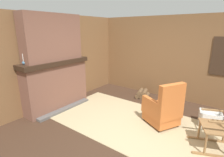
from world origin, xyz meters
TOP-DOWN VIEW (x-y plane):
  - ground_plane at (0.00, 0.00)m, footprint 14.00×14.00m
  - wood_panel_wall_left at (-2.53, 0.00)m, footprint 0.06×5.60m
  - wood_panel_wall_back at (0.03, 2.53)m, footprint 5.60×0.09m
  - fireplace_hearth at (-2.28, 0.00)m, footprint 0.63×1.83m
  - chimney_breast at (-2.29, 0.00)m, footprint 0.37×1.52m
  - area_rug at (-0.28, 0.48)m, footprint 3.78×2.01m
  - armchair at (0.31, 0.79)m, footprint 0.87×0.85m
  - rocking_chair at (1.39, 0.57)m, footprint 0.93×0.76m
  - firewood_stack at (-0.78, 2.00)m, footprint 0.48×0.48m
  - laundry_basket at (1.16, 1.38)m, footprint 0.50×0.41m
  - oil_lamp_vase at (-2.33, -0.74)m, footprint 0.11×0.11m
  - storage_case at (-2.33, 0.22)m, footprint 0.14×0.23m

SIDE VIEW (x-z plane):
  - ground_plane at x=0.00m, z-range 0.00..0.00m
  - area_rug at x=-0.28m, z-range 0.00..0.01m
  - firewood_stack at x=-0.78m, z-range -0.01..0.23m
  - laundry_basket at x=1.16m, z-range 0.00..0.33m
  - armchair at x=0.31m, z-range -0.14..0.87m
  - rocking_chair at x=1.39m, z-range -0.17..0.99m
  - fireplace_hearth at x=-2.28m, z-range 0.00..1.28m
  - wood_panel_wall_left at x=-2.53m, z-range 0.00..2.43m
  - wood_panel_wall_back at x=0.03m, z-range 0.00..2.44m
  - storage_case at x=-2.33m, z-range 1.29..1.44m
  - oil_lamp_vase at x=-2.33m, z-range 1.25..1.50m
  - chimney_breast at x=-2.29m, z-range 1.29..2.41m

